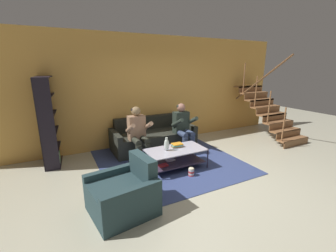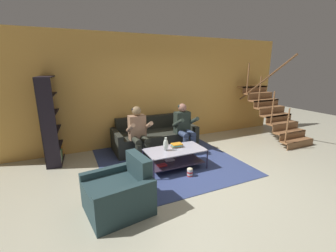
{
  "view_description": "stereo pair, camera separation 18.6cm",
  "coord_description": "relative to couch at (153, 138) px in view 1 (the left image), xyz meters",
  "views": [
    {
      "loc": [
        -2.48,
        -3.26,
        2.11
      ],
      "look_at": [
        -0.31,
        0.98,
        0.83
      ],
      "focal_mm": 24.0,
      "sensor_mm": 36.0,
      "label": 1
    },
    {
      "loc": [
        -2.32,
        -3.34,
        2.11
      ],
      "look_at": [
        -0.31,
        0.98,
        0.83
      ],
      "focal_mm": 24.0,
      "sensor_mm": 36.0,
      "label": 2
    }
  ],
  "objects": [
    {
      "name": "staircase_run",
      "position": [
        3.48,
        -0.67,
        0.57
      ],
      "size": [
        1.01,
        2.02,
        2.4
      ],
      "color": "#8F5F3A",
      "rests_on": "ground"
    },
    {
      "name": "book_stack",
      "position": [
        0.03,
        -1.22,
        0.18
      ],
      "size": [
        0.25,
        0.18,
        0.08
      ],
      "color": "olive",
      "rests_on": "coffee_table"
    },
    {
      "name": "bookshelf",
      "position": [
        -2.4,
        0.15,
        0.45
      ],
      "size": [
        0.38,
        0.95,
        1.9
      ],
      "color": "black",
      "rests_on": "ground"
    },
    {
      "name": "ground",
      "position": [
        0.27,
        -1.91,
        -0.28
      ],
      "size": [
        16.8,
        16.8,
        0.0
      ],
      "primitive_type": "plane",
      "color": "#BBB89E"
    },
    {
      "name": "couch",
      "position": [
        0.0,
        0.0,
        0.0
      ],
      "size": [
        2.13,
        0.92,
        0.8
      ],
      "color": "#282B24",
      "rests_on": "ground"
    },
    {
      "name": "back_partition",
      "position": [
        0.27,
        0.55,
        1.17
      ],
      "size": [
        8.4,
        0.12,
        2.9
      ],
      "primitive_type": "cube",
      "color": "gold",
      "rests_on": "ground"
    },
    {
      "name": "popcorn_tub",
      "position": [
        0.04,
        -1.79,
        -0.19
      ],
      "size": [
        0.11,
        0.11,
        0.18
      ],
      "color": "red",
      "rests_on": "ground"
    },
    {
      "name": "person_seated_left",
      "position": [
        -0.59,
        -0.53,
        0.39
      ],
      "size": [
        0.5,
        0.58,
        1.23
      ],
      "color": "#2C2F25",
      "rests_on": "ground"
    },
    {
      "name": "armchair",
      "position": [
        -1.45,
        -2.26,
        -0.0
      ],
      "size": [
        0.99,
        0.94,
        0.81
      ],
      "color": "#283F44",
      "rests_on": "ground"
    },
    {
      "name": "vase",
      "position": [
        -0.26,
        -1.3,
        0.28
      ],
      "size": [
        0.11,
        0.11,
        0.28
      ],
      "color": "silver",
      "rests_on": "coffee_table"
    },
    {
      "name": "person_seated_right",
      "position": [
        0.59,
        -0.53,
        0.38
      ],
      "size": [
        0.5,
        0.58,
        1.21
      ],
      "color": "#344363",
      "rests_on": "ground"
    },
    {
      "name": "area_rug",
      "position": [
        -0.03,
        -0.79,
        -0.28
      ],
      "size": [
        3.0,
        3.29,
        0.01
      ],
      "color": "#354476",
      "rests_on": "ground"
    },
    {
      "name": "coffee_table",
      "position": [
        -0.07,
        -1.33,
        0.0
      ],
      "size": [
        1.23,
        0.65,
        0.43
      ],
      "color": "#B7B5C8",
      "rests_on": "ground"
    }
  ]
}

